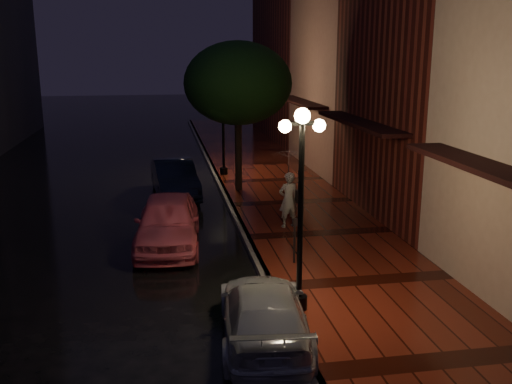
{
  "coord_description": "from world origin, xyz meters",
  "views": [
    {
      "loc": [
        -2.47,
        -16.0,
        5.55
      ],
      "look_at": [
        0.36,
        0.49,
        1.4
      ],
      "focal_mm": 40.0,
      "sensor_mm": 36.0,
      "label": 1
    }
  ],
  "objects_px": {
    "streetlamp_near": "(301,199)",
    "streetlamp_far": "(223,120)",
    "street_tree": "(238,86)",
    "silver_car": "(264,313)",
    "parking_meter": "(295,236)",
    "woman_with_umbrella": "(289,176)",
    "navy_car": "(175,179)",
    "pink_car": "(168,222)"
  },
  "relations": [
    {
      "from": "streetlamp_near",
      "to": "streetlamp_far",
      "type": "relative_size",
      "value": 1.0
    },
    {
      "from": "street_tree",
      "to": "silver_car",
      "type": "xyz_separation_m",
      "value": [
        -1.21,
        -11.99,
        -3.65
      ]
    },
    {
      "from": "parking_meter",
      "to": "woman_with_umbrella",
      "type": "bearing_deg",
      "value": 73.5
    },
    {
      "from": "streetlamp_far",
      "to": "parking_meter",
      "type": "height_order",
      "value": "streetlamp_far"
    },
    {
      "from": "streetlamp_far",
      "to": "woman_with_umbrella",
      "type": "bearing_deg",
      "value": -82.43
    },
    {
      "from": "navy_car",
      "to": "streetlamp_near",
      "type": "bearing_deg",
      "value": -83.79
    },
    {
      "from": "streetlamp_near",
      "to": "silver_car",
      "type": "bearing_deg",
      "value": -133.58
    },
    {
      "from": "silver_car",
      "to": "woman_with_umbrella",
      "type": "xyz_separation_m",
      "value": [
        2.04,
        6.79,
        1.18
      ]
    },
    {
      "from": "streetlamp_far",
      "to": "street_tree",
      "type": "relative_size",
      "value": 0.74
    },
    {
      "from": "woman_with_umbrella",
      "to": "street_tree",
      "type": "bearing_deg",
      "value": -93.66
    },
    {
      "from": "woman_with_umbrella",
      "to": "pink_car",
      "type": "bearing_deg",
      "value": -0.62
    },
    {
      "from": "pink_car",
      "to": "woman_with_umbrella",
      "type": "height_order",
      "value": "woman_with_umbrella"
    },
    {
      "from": "street_tree",
      "to": "silver_car",
      "type": "height_order",
      "value": "street_tree"
    },
    {
      "from": "silver_car",
      "to": "parking_meter",
      "type": "height_order",
      "value": "parking_meter"
    },
    {
      "from": "silver_car",
      "to": "woman_with_umbrella",
      "type": "height_order",
      "value": "woman_with_umbrella"
    },
    {
      "from": "navy_car",
      "to": "silver_car",
      "type": "height_order",
      "value": "navy_car"
    },
    {
      "from": "streetlamp_far",
      "to": "silver_car",
      "type": "relative_size",
      "value": 1.05
    },
    {
      "from": "streetlamp_near",
      "to": "parking_meter",
      "type": "height_order",
      "value": "streetlamp_near"
    },
    {
      "from": "streetlamp_near",
      "to": "street_tree",
      "type": "height_order",
      "value": "street_tree"
    },
    {
      "from": "pink_car",
      "to": "woman_with_umbrella",
      "type": "xyz_separation_m",
      "value": [
        3.76,
        0.81,
        1.02
      ]
    },
    {
      "from": "woman_with_umbrella",
      "to": "parking_meter",
      "type": "distance_m",
      "value": 3.26
    },
    {
      "from": "woman_with_umbrella",
      "to": "streetlamp_far",
      "type": "bearing_deg",
      "value": -95.19
    },
    {
      "from": "streetlamp_near",
      "to": "street_tree",
      "type": "xyz_separation_m",
      "value": [
        0.26,
        10.99,
        1.64
      ]
    },
    {
      "from": "street_tree",
      "to": "pink_car",
      "type": "distance_m",
      "value": 7.54
    },
    {
      "from": "pink_car",
      "to": "parking_meter",
      "type": "distance_m",
      "value": 3.95
    },
    {
      "from": "navy_car",
      "to": "silver_car",
      "type": "distance_m",
      "value": 12.01
    },
    {
      "from": "street_tree",
      "to": "pink_car",
      "type": "bearing_deg",
      "value": -115.99
    },
    {
      "from": "streetlamp_far",
      "to": "parking_meter",
      "type": "xyz_separation_m",
      "value": [
        0.55,
        -11.3,
        -1.72
      ]
    },
    {
      "from": "pink_car",
      "to": "parking_meter",
      "type": "bearing_deg",
      "value": -31.18
    },
    {
      "from": "streetlamp_far",
      "to": "woman_with_umbrella",
      "type": "relative_size",
      "value": 1.75
    },
    {
      "from": "streetlamp_far",
      "to": "street_tree",
      "type": "height_order",
      "value": "street_tree"
    },
    {
      "from": "streetlamp_far",
      "to": "parking_meter",
      "type": "relative_size",
      "value": 3.57
    },
    {
      "from": "streetlamp_near",
      "to": "woman_with_umbrella",
      "type": "relative_size",
      "value": 1.75
    },
    {
      "from": "streetlamp_near",
      "to": "pink_car",
      "type": "height_order",
      "value": "streetlamp_near"
    },
    {
      "from": "streetlamp_far",
      "to": "woman_with_umbrella",
      "type": "height_order",
      "value": "streetlamp_far"
    },
    {
      "from": "streetlamp_near",
      "to": "pink_car",
      "type": "distance_m",
      "value": 5.95
    },
    {
      "from": "parking_meter",
      "to": "navy_car",
      "type": "bearing_deg",
      "value": 102.45
    },
    {
      "from": "streetlamp_far",
      "to": "navy_car",
      "type": "height_order",
      "value": "streetlamp_far"
    },
    {
      "from": "woman_with_umbrella",
      "to": "parking_meter",
      "type": "height_order",
      "value": "woman_with_umbrella"
    },
    {
      "from": "pink_car",
      "to": "silver_car",
      "type": "relative_size",
      "value": 1.08
    },
    {
      "from": "street_tree",
      "to": "navy_car",
      "type": "distance_m",
      "value": 4.36
    },
    {
      "from": "streetlamp_near",
      "to": "silver_car",
      "type": "distance_m",
      "value": 2.43
    }
  ]
}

